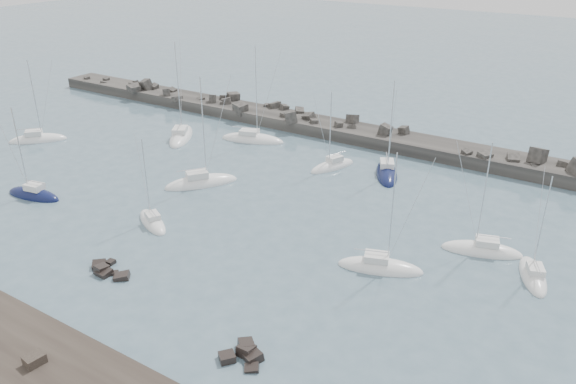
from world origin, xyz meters
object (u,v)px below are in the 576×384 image
object	(u,v)px
sailboat_8	(387,173)
sailboat_3	(201,183)
sailboat_9	(482,251)
sailboat_0	(38,140)
sailboat_1	(181,137)
sailboat_7	(380,268)
sailboat_5	(153,222)
sailboat_2	(34,195)
sailboat_10	(533,276)
sailboat_6	(332,167)
sailboat_4	(252,140)

from	to	relation	value
sailboat_8	sailboat_3	bearing A→B (deg)	-140.20
sailboat_9	sailboat_0	bearing A→B (deg)	-177.23
sailboat_1	sailboat_8	size ratio (longest dim) A/B	1.13
sailboat_8	sailboat_0	bearing A→B (deg)	-161.91
sailboat_0	sailboat_7	distance (m)	59.45
sailboat_3	sailboat_5	xyz separation A→B (m)	(2.31, -10.96, -0.02)
sailboat_2	sailboat_10	distance (m)	56.72
sailboat_2	sailboat_10	world-z (taller)	sailboat_2
sailboat_6	sailboat_7	distance (m)	25.40
sailboat_1	sailboat_10	size ratio (longest dim) A/B	1.43
sailboat_0	sailboat_7	size ratio (longest dim) A/B	1.04
sailboat_5	sailboat_7	world-z (taller)	sailboat_7
sailboat_9	sailboat_2	bearing A→B (deg)	-162.16
sailboat_2	sailboat_5	world-z (taller)	sailboat_2
sailboat_5	sailboat_10	distance (m)	39.40
sailboat_7	sailboat_9	world-z (taller)	sailboat_7
sailboat_3	sailboat_2	bearing A→B (deg)	-137.47
sailboat_3	sailboat_10	bearing A→B (deg)	0.32
sailboat_4	sailboat_9	size ratio (longest dim) A/B	1.23
sailboat_7	sailboat_10	distance (m)	14.17
sailboat_4	sailboat_10	xyz separation A→B (m)	(44.07, -16.64, -0.00)
sailboat_0	sailboat_10	world-z (taller)	sailboat_0
sailboat_6	sailboat_7	bearing A→B (deg)	-51.58
sailboat_8	sailboat_10	world-z (taller)	sailboat_8
sailboat_1	sailboat_10	xyz separation A→B (m)	(54.28, -11.79, -0.01)
sailboat_3	sailboat_4	world-z (taller)	sailboat_4
sailboat_0	sailboat_4	distance (m)	33.05
sailboat_3	sailboat_7	distance (m)	28.02
sailboat_2	sailboat_7	size ratio (longest dim) A/B	0.94
sailboat_5	sailboat_7	size ratio (longest dim) A/B	0.81
sailboat_3	sailboat_9	xyz separation A→B (m)	(34.81, 2.33, -0.01)
sailboat_7	sailboat_8	distance (m)	23.31
sailboat_5	sailboat_6	distance (m)	26.52
sailboat_3	sailboat_8	bearing A→B (deg)	39.80
sailboat_2	sailboat_6	size ratio (longest dim) A/B	1.05
sailboat_7	sailboat_4	bearing A→B (deg)	143.88
sailboat_0	sailboat_1	world-z (taller)	sailboat_1
sailboat_1	sailboat_9	bearing A→B (deg)	-11.18
sailboat_0	sailboat_3	bearing A→B (deg)	1.61
sailboat_6	sailboat_8	xyz separation A→B (m)	(7.19, 1.77, 0.00)
sailboat_9	sailboat_10	world-z (taller)	sailboat_9
sailboat_5	sailboat_7	xyz separation A→B (m)	(25.07, 4.95, 0.01)
sailboat_2	sailboat_7	world-z (taller)	sailboat_7
sailboat_2	sailboat_9	size ratio (longest dim) A/B	0.96
sailboat_1	sailboat_2	world-z (taller)	sailboat_1
sailboat_10	sailboat_4	bearing A→B (deg)	159.32
sailboat_2	sailboat_8	size ratio (longest dim) A/B	0.88
sailboat_8	sailboat_1	bearing A→B (deg)	-173.71
sailboat_1	sailboat_8	xyz separation A→B (m)	(32.97, 3.63, 0.00)
sailboat_0	sailboat_7	xyz separation A→B (m)	(59.23, -5.12, -0.01)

